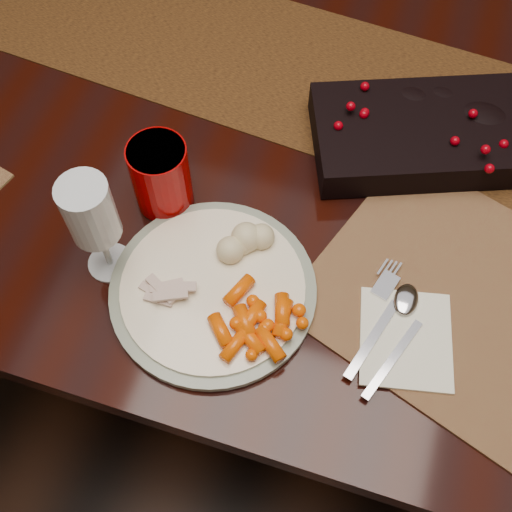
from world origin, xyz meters
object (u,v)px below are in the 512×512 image
(baby_carrots, at_px, (258,324))
(red_cup, at_px, (161,176))
(placemat_main, at_px, (489,314))
(mashed_potatoes, at_px, (243,240))
(turkey_shreds, at_px, (167,291))
(wine_glass, at_px, (97,230))
(centerpiece, at_px, (433,130))
(dinner_plate, at_px, (213,289))
(dining_table, at_px, (303,251))
(napkin, at_px, (406,339))

(baby_carrots, height_order, red_cup, red_cup)
(placemat_main, distance_m, mashed_potatoes, 0.34)
(turkey_shreds, xyz_separation_m, wine_glass, (-0.10, 0.03, 0.06))
(baby_carrots, bearing_deg, mashed_potatoes, 117.67)
(centerpiece, bearing_deg, dinner_plate, -124.32)
(dining_table, bearing_deg, dinner_plate, -101.45)
(dinner_plate, xyz_separation_m, red_cup, (-0.12, 0.12, 0.05))
(dining_table, height_order, centerpiece, centerpiece)
(dinner_plate, height_order, wine_glass, wine_glass)
(mashed_potatoes, bearing_deg, baby_carrots, -62.33)
(red_cup, distance_m, wine_glass, 0.13)
(baby_carrots, height_order, napkin, baby_carrots)
(baby_carrots, distance_m, red_cup, 0.25)
(mashed_potatoes, distance_m, red_cup, 0.15)
(dinner_plate, relative_size, baby_carrots, 2.45)
(dinner_plate, xyz_separation_m, napkin, (0.26, 0.01, -0.01))
(baby_carrots, bearing_deg, centerpiece, 67.48)
(napkin, height_order, wine_glass, wine_glass)
(red_cup, bearing_deg, centerpiece, 32.01)
(placemat_main, relative_size, red_cup, 4.07)
(centerpiece, xyz_separation_m, red_cup, (-0.35, -0.22, 0.02))
(baby_carrots, relative_size, red_cup, 1.01)
(dinner_plate, height_order, mashed_potatoes, mashed_potatoes)
(dinner_plate, height_order, red_cup, red_cup)
(centerpiece, relative_size, turkey_shreds, 5.42)
(turkey_shreds, distance_m, wine_glass, 0.12)
(placemat_main, bearing_deg, red_cup, -165.21)
(dinner_plate, distance_m, wine_glass, 0.17)
(dinner_plate, distance_m, baby_carrots, 0.09)
(baby_carrots, relative_size, turkey_shreds, 1.74)
(dining_table, height_order, red_cup, red_cup)
(centerpiece, height_order, wine_glass, wine_glass)
(centerpiece, relative_size, placemat_main, 0.77)
(dining_table, xyz_separation_m, mashed_potatoes, (-0.04, -0.24, 0.42))
(placemat_main, xyz_separation_m, turkey_shreds, (-0.41, -0.11, 0.02))
(turkey_shreds, bearing_deg, red_cup, 112.90)
(placemat_main, distance_m, turkey_shreds, 0.43)
(baby_carrots, relative_size, napkin, 0.83)
(placemat_main, height_order, wine_glass, wine_glass)
(placemat_main, height_order, mashed_potatoes, mashed_potatoes)
(dinner_plate, bearing_deg, wine_glass, -179.96)
(centerpiece, relative_size, wine_glass, 1.98)
(turkey_shreds, height_order, napkin, turkey_shreds)
(dining_table, bearing_deg, turkey_shreds, -108.95)
(centerpiece, height_order, mashed_potatoes, centerpiece)
(dinner_plate, bearing_deg, napkin, 2.39)
(placemat_main, height_order, napkin, napkin)
(mashed_potatoes, bearing_deg, red_cup, 159.04)
(dining_table, relative_size, turkey_shreds, 27.52)
(placemat_main, xyz_separation_m, napkin, (-0.10, -0.07, 0.00))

